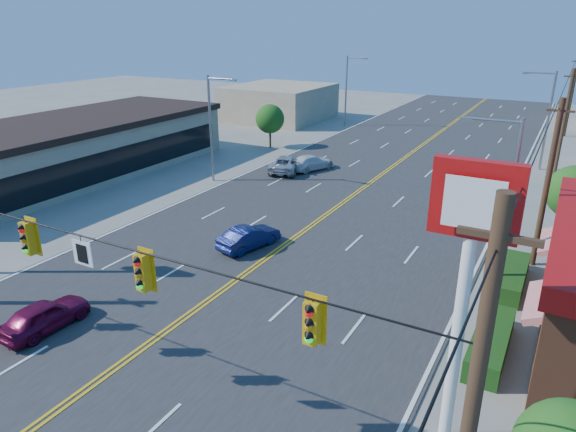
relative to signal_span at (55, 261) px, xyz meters
The scene contains 19 objects.
ground 4.89m from the signal_span, ahead, with size 160.00×160.00×0.00m, color gray.
road 20.58m from the signal_span, 89.66° to the left, with size 20.00×120.00×0.06m, color #2D2D30.
signal_span is the anchor object (origin of this frame).
kfc_pylon 11.87m from the signal_span, 19.78° to the left, with size 2.20×0.36×8.50m.
strip_mall 28.46m from the signal_span, 140.56° to the left, with size 10.40×26.40×4.40m.
streetlight_se 17.76m from the signal_span, 52.06° to the left, with size 2.55×0.25×8.00m.
streetlight_ne 39.54m from the signal_span, 73.98° to the left, with size 2.55×0.25×8.00m.
streetlight_sw 24.46m from the signal_span, 115.88° to the left, with size 2.55×0.25×8.00m.
streetlight_nw 49.17m from the signal_span, 102.54° to the left, with size 2.55×0.25×8.00m.
utility_pole_near 21.82m from the signal_span, 55.61° to the left, with size 0.28×0.28×8.40m, color #47301E.
utility_pole_mid 38.06m from the signal_span, 71.11° to the left, with size 0.28×0.28×8.40m, color #47301E.
utility_pole_far 55.39m from the signal_span, 77.15° to the left, with size 0.28×0.28×8.40m, color #47301E.
tree_kfc_rear 25.95m from the signal_span, 58.24° to the left, with size 2.94×2.94×4.41m.
tree_west 36.42m from the signal_span, 110.75° to the left, with size 2.80×2.80×4.20m.
bld_west_far 52.03m from the signal_span, 112.50° to the left, with size 11.00×12.00×4.20m, color tan.
car_magenta 6.32m from the signal_span, 154.57° to the left, with size 1.45×3.60×1.23m, color maroon.
car_blue 13.40m from the signal_span, 96.42° to the left, with size 1.29×3.71×1.22m, color #0E1752.
car_white 29.26m from the signal_span, 101.09° to the left, with size 1.72×4.23×1.23m, color silver.
car_silver 28.22m from the signal_span, 104.63° to the left, with size 2.19×4.75×1.32m, color silver.
Camera 1 is at (12.75, -8.75, 11.61)m, focal length 32.00 mm.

